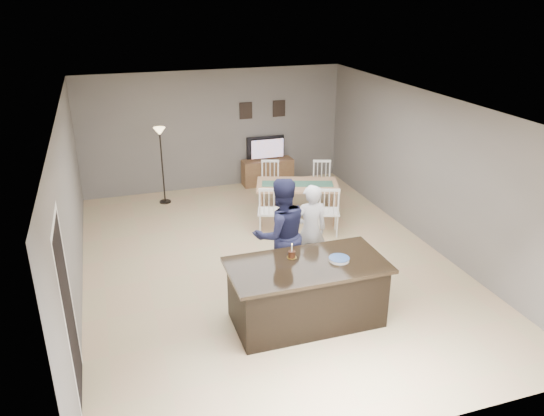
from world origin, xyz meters
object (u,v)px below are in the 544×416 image
object	(u,v)px
kitchen_island	(307,292)
tv_console	(268,172)
television	(267,148)
birthday_cake	(292,254)
woman	(310,231)
plate_stack	(339,259)
floor_lamp	(161,145)
dining_table	(297,190)
man	(281,235)

from	to	relation	value
kitchen_island	tv_console	bearing A→B (deg)	77.84
kitchen_island	television	world-z (taller)	television
birthday_cake	woman	bearing A→B (deg)	55.65
plate_stack	floor_lamp	xyz separation A→B (m)	(-1.73, 5.18, 0.37)
woman	birthday_cake	bearing A→B (deg)	56.92
tv_console	woman	size ratio (longest dim) A/B	0.78
woman	birthday_cake	xyz separation A→B (m)	(-0.67, -0.98, 0.18)
dining_table	floor_lamp	size ratio (longest dim) A/B	1.32
kitchen_island	tv_console	world-z (taller)	kitchen_island
woman	plate_stack	xyz separation A→B (m)	(-0.09, -1.26, 0.15)
plate_stack	television	bearing A→B (deg)	82.41
woman	dining_table	xyz separation A→B (m)	(0.60, 2.17, -0.15)
woman	birthday_cake	distance (m)	1.20
birthday_cake	kitchen_island	bearing A→B (deg)	-58.99
man	floor_lamp	bearing A→B (deg)	-76.75
tv_console	birthday_cake	size ratio (longest dim) A/B	5.69
kitchen_island	dining_table	xyz separation A→B (m)	(1.13, 3.38, 0.17)
television	plate_stack	distance (m)	5.74
floor_lamp	plate_stack	bearing A→B (deg)	-71.47
woman	dining_table	world-z (taller)	woman
kitchen_island	man	size ratio (longest dim) A/B	1.19
tv_console	floor_lamp	xyz separation A→B (m)	(-2.49, -0.45, 0.99)
television	floor_lamp	distance (m)	2.58
television	floor_lamp	bearing A→B (deg)	11.71
woman	floor_lamp	size ratio (longest dim) A/B	0.93
man	birthday_cake	world-z (taller)	man
television	birthday_cake	size ratio (longest dim) A/B	4.33
birthday_cake	floor_lamp	distance (m)	5.04
tv_console	floor_lamp	bearing A→B (deg)	-169.84
birthday_cake	plate_stack	size ratio (longest dim) A/B	0.74
birthday_cake	plate_stack	world-z (taller)	birthday_cake
kitchen_island	plate_stack	world-z (taller)	plate_stack
tv_console	man	xyz separation A→B (m)	(-1.25, -4.60, 0.60)
man	plate_stack	world-z (taller)	man
tv_console	man	size ratio (longest dim) A/B	0.67
television	woman	xyz separation A→B (m)	(-0.67, -4.43, -0.09)
television	man	distance (m)	4.83
woman	kitchen_island	bearing A→B (deg)	67.71
tv_console	birthday_cake	xyz separation A→B (m)	(-1.34, -5.34, 0.65)
dining_table	tv_console	bearing A→B (deg)	106.66
kitchen_island	dining_table	bearing A→B (deg)	71.55
television	dining_table	distance (m)	2.27
woman	dining_table	size ratio (longest dim) A/B	0.71
tv_console	woman	distance (m)	4.44
woman	television	bearing A→B (deg)	-97.35
television	floor_lamp	size ratio (longest dim) A/B	0.55
tv_console	plate_stack	world-z (taller)	plate_stack
tv_console	man	distance (m)	4.80
kitchen_island	man	xyz separation A→B (m)	(-0.05, 0.97, 0.45)
tv_console	floor_lamp	distance (m)	2.72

